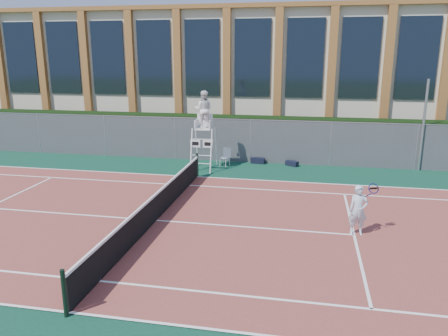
% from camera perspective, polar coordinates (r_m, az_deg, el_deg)
% --- Properties ---
extents(ground, '(120.00, 120.00, 0.00)m').
position_cam_1_polar(ground, '(14.88, -8.88, -6.88)').
color(ground, '#233814').
extents(apron, '(36.00, 20.00, 0.01)m').
position_cam_1_polar(apron, '(15.76, -7.66, -5.57)').
color(apron, '#0C3625').
rests_on(apron, ground).
extents(tennis_court, '(23.77, 10.97, 0.02)m').
position_cam_1_polar(tennis_court, '(14.87, -8.88, -6.81)').
color(tennis_court, brown).
rests_on(tennis_court, apron).
extents(tennis_net, '(0.10, 11.30, 1.10)m').
position_cam_1_polar(tennis_net, '(14.69, -8.96, -4.93)').
color(tennis_net, black).
rests_on(tennis_net, ground).
extents(fence, '(40.00, 0.06, 2.20)m').
position_cam_1_polar(fence, '(22.73, -1.52, 3.68)').
color(fence, '#595E60').
rests_on(fence, ground).
extents(hedge, '(40.00, 1.40, 2.20)m').
position_cam_1_polar(hedge, '(23.89, -0.90, 4.21)').
color(hedge, black).
rests_on(hedge, ground).
extents(building, '(45.00, 10.60, 8.22)m').
position_cam_1_polar(building, '(31.34, 2.14, 12.28)').
color(building, beige).
rests_on(building, ground).
extents(steel_pole, '(0.12, 0.12, 4.33)m').
position_cam_1_polar(steel_pole, '(22.57, 24.58, 5.03)').
color(steel_pole, '#9EA0A5').
rests_on(steel_pole, ground).
extents(umpire_chair, '(1.07, 1.64, 3.82)m').
position_cam_1_polar(umpire_chair, '(20.79, -2.68, 7.37)').
color(umpire_chair, white).
rests_on(umpire_chair, ground).
extents(plastic_chair, '(0.56, 0.56, 0.92)m').
position_cam_1_polar(plastic_chair, '(21.72, 0.24, 1.68)').
color(plastic_chair, silver).
rests_on(plastic_chair, apron).
extents(sports_bag_near, '(0.72, 0.36, 0.30)m').
position_cam_1_polar(sports_bag_near, '(22.35, 4.44, 0.98)').
color(sports_bag_near, black).
rests_on(sports_bag_near, apron).
extents(sports_bag_far, '(0.68, 0.56, 0.25)m').
position_cam_1_polar(sports_bag_far, '(22.04, 8.86, 0.59)').
color(sports_bag_far, black).
rests_on(sports_bag_far, apron).
extents(tennis_player, '(0.91, 0.64, 1.59)m').
position_cam_1_polar(tennis_player, '(13.95, 17.15, -5.26)').
color(tennis_player, silver).
rests_on(tennis_player, tennis_court).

